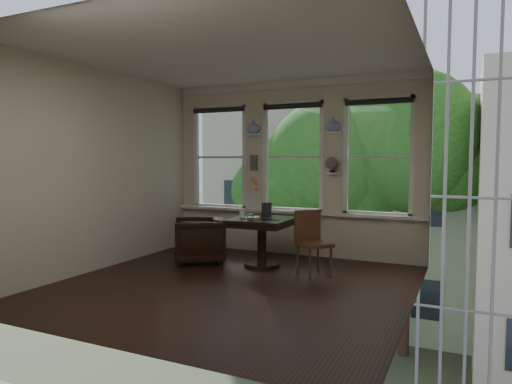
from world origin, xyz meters
The scene contains 25 objects.
ground centered at (0.00, 0.00, 0.00)m, with size 4.50×4.50×0.00m, color black.
ceiling centered at (0.00, 0.00, 3.00)m, with size 4.50×4.50×0.00m, color silver.
wall_back centered at (0.00, 2.25, 1.50)m, with size 4.50×4.50×0.00m, color beige.
wall_front centered at (0.00, -2.25, 1.50)m, with size 4.50×4.50×0.00m, color beige.
wall_left centered at (-2.25, 0.00, 1.50)m, with size 4.50×4.50×0.00m, color beige.
wall_right centered at (2.25, 0.00, 1.50)m, with size 4.50×4.50×0.00m, color beige.
window_left centered at (-1.45, 2.25, 1.70)m, with size 1.10×0.12×1.90m, color white, non-canonical shape.
window_center centered at (0.00, 2.25, 1.70)m, with size 1.10×0.12×1.90m, color white, non-canonical shape.
window_right centered at (1.45, 2.25, 1.70)m, with size 1.10×0.12×1.90m, color white, non-canonical shape.
shelf_left centered at (-0.72, 2.15, 2.10)m, with size 0.26×0.16×0.03m, color white.
shelf_right centered at (0.72, 2.15, 2.10)m, with size 0.26×0.16×0.03m, color white.
intercom centered at (-0.72, 2.18, 1.60)m, with size 0.14×0.06×0.28m, color #59544F.
sticky_notes centered at (-0.72, 2.19, 1.25)m, with size 0.16×0.01×0.24m, color pink, non-canonical shape.
desk_fan centered at (0.72, 2.13, 1.53)m, with size 0.20×0.20×0.24m, color #59544F, non-canonical shape.
vase_left centered at (-0.72, 2.15, 2.24)m, with size 0.24×0.24×0.25m, color white.
vase_right centered at (0.72, 2.15, 2.24)m, with size 0.24×0.24×0.25m, color white.
table centered at (-0.10, 1.13, 0.38)m, with size 0.90×0.90×0.75m, color black, non-canonical shape.
armchair_left centered at (-1.12, 0.95, 0.36)m, with size 0.77×0.79×0.72m, color black.
cushion_red centered at (-1.12, 0.95, 0.45)m, with size 0.45×0.45×0.06m, color maroon.
side_chair_right centered at (0.81, 0.93, 0.46)m, with size 0.42×0.42×0.92m, color #452A18, non-canonical shape.
laptop centered at (0.06, 1.02, 0.76)m, with size 0.29×0.19×0.02m, color black.
mug centered at (-0.41, 1.07, 0.80)m, with size 0.10×0.10×0.09m, color white.
drinking_glass centered at (-0.21, 0.96, 0.80)m, with size 0.12×0.12×0.09m, color white.
tablet centered at (-0.13, 1.38, 0.86)m, with size 0.16×0.02×0.22m, color black.
papers centered at (-0.31, 1.23, 0.75)m, with size 0.22×0.30×0.00m, color silver.
Camera 1 is at (2.78, -5.23, 1.65)m, focal length 32.00 mm.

